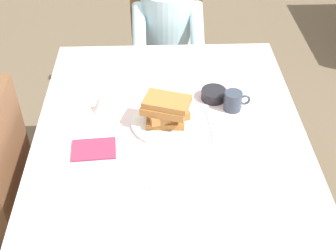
% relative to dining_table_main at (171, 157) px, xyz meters
% --- Properties ---
extents(ground_plane, '(14.00, 14.00, 0.00)m').
position_rel_dining_table_main_xyz_m(ground_plane, '(0.00, 0.00, -0.65)').
color(ground_plane, brown).
extents(dining_table_main, '(1.12, 1.52, 0.74)m').
position_rel_dining_table_main_xyz_m(dining_table_main, '(0.00, 0.00, 0.00)').
color(dining_table_main, silver).
rests_on(dining_table_main, ground).
extents(chair_diner, '(0.44, 0.45, 0.93)m').
position_rel_dining_table_main_xyz_m(chair_diner, '(0.02, 1.17, -0.12)').
color(chair_diner, brown).
rests_on(chair_diner, ground).
extents(diner_person, '(0.40, 0.43, 1.12)m').
position_rel_dining_table_main_xyz_m(diner_person, '(0.02, 1.01, 0.02)').
color(diner_person, silver).
rests_on(diner_person, ground).
extents(plate_breakfast, '(0.28, 0.28, 0.02)m').
position_rel_dining_table_main_xyz_m(plate_breakfast, '(-0.02, 0.11, 0.10)').
color(plate_breakfast, white).
rests_on(plate_breakfast, dining_table_main).
extents(breakfast_stack, '(0.21, 0.18, 0.12)m').
position_rel_dining_table_main_xyz_m(breakfast_stack, '(-0.02, 0.10, 0.17)').
color(breakfast_stack, '#A36B33').
rests_on(breakfast_stack, plate_breakfast).
extents(cup_coffee, '(0.11, 0.08, 0.08)m').
position_rel_dining_table_main_xyz_m(cup_coffee, '(0.27, 0.20, 0.13)').
color(cup_coffee, '#333D4C').
rests_on(cup_coffee, dining_table_main).
extents(bowl_butter, '(0.11, 0.11, 0.04)m').
position_rel_dining_table_main_xyz_m(bowl_butter, '(0.20, 0.27, 0.11)').
color(bowl_butter, black).
rests_on(bowl_butter, dining_table_main).
extents(syrup_pitcher, '(0.08, 0.08, 0.07)m').
position_rel_dining_table_main_xyz_m(syrup_pitcher, '(-0.29, 0.21, 0.13)').
color(syrup_pitcher, silver).
rests_on(syrup_pitcher, dining_table_main).
extents(fork_left_of_plate, '(0.03, 0.18, 0.00)m').
position_rel_dining_table_main_xyz_m(fork_left_of_plate, '(-0.21, 0.09, 0.09)').
color(fork_left_of_plate, silver).
rests_on(fork_left_of_plate, dining_table_main).
extents(knife_right_of_plate, '(0.02, 0.20, 0.00)m').
position_rel_dining_table_main_xyz_m(knife_right_of_plate, '(0.17, 0.09, 0.09)').
color(knife_right_of_plate, silver).
rests_on(knife_right_of_plate, dining_table_main).
extents(spoon_near_edge, '(0.15, 0.02, 0.00)m').
position_rel_dining_table_main_xyz_m(spoon_near_edge, '(-0.01, -0.25, 0.09)').
color(spoon_near_edge, silver).
rests_on(spoon_near_edge, dining_table_main).
extents(napkin_folded, '(0.18, 0.13, 0.01)m').
position_rel_dining_table_main_xyz_m(napkin_folded, '(-0.30, -0.04, 0.09)').
color(napkin_folded, '#8C2D4C').
rests_on(napkin_folded, dining_table_main).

